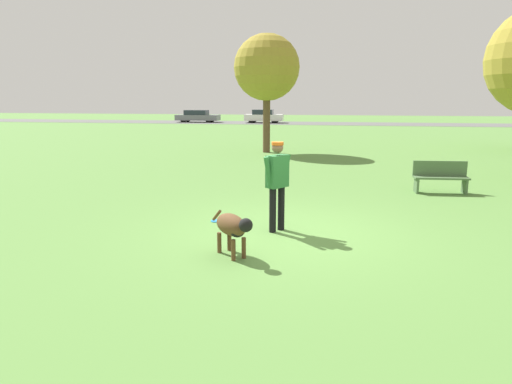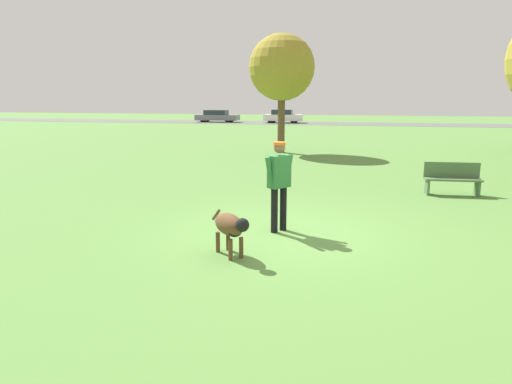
{
  "view_description": "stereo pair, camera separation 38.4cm",
  "coord_description": "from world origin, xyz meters",
  "px_view_note": "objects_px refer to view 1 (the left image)",
  "views": [
    {
      "loc": [
        0.92,
        -8.19,
        2.49
      ],
      "look_at": [
        -0.47,
        -0.63,
        0.9
      ],
      "focal_mm": 32.0,
      "sensor_mm": 36.0,
      "label": 1
    },
    {
      "loc": [
        1.29,
        -8.11,
        2.49
      ],
      "look_at": [
        -0.47,
        -0.63,
        0.9
      ],
      "focal_mm": 32.0,
      "sensor_mm": 36.0,
      "label": 2
    }
  ],
  "objects_px": {
    "tree_mid_center": "(267,68)",
    "parked_car_white": "(264,116)",
    "dog": "(233,226)",
    "frisbee": "(216,221)",
    "parked_car_grey": "(197,116)",
    "park_bench": "(440,176)",
    "person": "(277,179)"
  },
  "relations": [
    {
      "from": "dog",
      "to": "parked_car_grey",
      "type": "relative_size",
      "value": 0.21
    },
    {
      "from": "parked_car_grey",
      "to": "park_bench",
      "type": "bearing_deg",
      "value": -63.96
    },
    {
      "from": "parked_car_grey",
      "to": "park_bench",
      "type": "height_order",
      "value": "parked_car_grey"
    },
    {
      "from": "parked_car_white",
      "to": "dog",
      "type": "bearing_deg",
      "value": -83.25
    },
    {
      "from": "dog",
      "to": "frisbee",
      "type": "bearing_deg",
      "value": 158.69
    },
    {
      "from": "person",
      "to": "tree_mid_center",
      "type": "xyz_separation_m",
      "value": [
        -2.22,
        12.61,
        2.79
      ]
    },
    {
      "from": "dog",
      "to": "tree_mid_center",
      "type": "distance_m",
      "value": 14.63
    },
    {
      "from": "frisbee",
      "to": "parked_car_white",
      "type": "xyz_separation_m",
      "value": [
        -5.18,
        37.19,
        0.65
      ]
    },
    {
      "from": "person",
      "to": "frisbee",
      "type": "height_order",
      "value": "person"
    },
    {
      "from": "tree_mid_center",
      "to": "park_bench",
      "type": "bearing_deg",
      "value": -53.98
    },
    {
      "from": "parked_car_grey",
      "to": "person",
      "type": "bearing_deg",
      "value": -71.68
    },
    {
      "from": "tree_mid_center",
      "to": "parked_car_white",
      "type": "xyz_separation_m",
      "value": [
        -4.28,
        25.02,
        -3.14
      ]
    },
    {
      "from": "person",
      "to": "parked_car_white",
      "type": "xyz_separation_m",
      "value": [
        -6.5,
        37.64,
        -0.35
      ]
    },
    {
      "from": "parked_car_white",
      "to": "park_bench",
      "type": "distance_m",
      "value": 34.86
    },
    {
      "from": "tree_mid_center",
      "to": "parked_car_grey",
      "type": "height_order",
      "value": "tree_mid_center"
    },
    {
      "from": "person",
      "to": "dog",
      "type": "bearing_deg",
      "value": -162.04
    },
    {
      "from": "park_bench",
      "to": "parked_car_white",
      "type": "bearing_deg",
      "value": 102.71
    },
    {
      "from": "park_bench",
      "to": "parked_car_grey",
      "type": "bearing_deg",
      "value": 112.95
    },
    {
      "from": "person",
      "to": "park_bench",
      "type": "height_order",
      "value": "person"
    },
    {
      "from": "frisbee",
      "to": "parked_car_white",
      "type": "relative_size",
      "value": 0.05
    },
    {
      "from": "park_bench",
      "to": "dog",
      "type": "bearing_deg",
      "value": -130.62
    },
    {
      "from": "person",
      "to": "tree_mid_center",
      "type": "distance_m",
      "value": 13.11
    },
    {
      "from": "dog",
      "to": "park_bench",
      "type": "relative_size",
      "value": 0.64
    },
    {
      "from": "frisbee",
      "to": "park_bench",
      "type": "distance_m",
      "value": 6.44
    },
    {
      "from": "dog",
      "to": "parked_car_white",
      "type": "bearing_deg",
      "value": 144.72
    },
    {
      "from": "parked_car_white",
      "to": "person",
      "type": "bearing_deg",
      "value": -82.17
    },
    {
      "from": "frisbee",
      "to": "parked_car_grey",
      "type": "xyz_separation_m",
      "value": [
        -12.14,
        37.15,
        0.6
      ]
    },
    {
      "from": "person",
      "to": "parked_car_white",
      "type": "bearing_deg",
      "value": 45.67
    },
    {
      "from": "person",
      "to": "frisbee",
      "type": "relative_size",
      "value": 8.07
    },
    {
      "from": "parked_car_white",
      "to": "park_bench",
      "type": "height_order",
      "value": "parked_car_white"
    },
    {
      "from": "frisbee",
      "to": "park_bench",
      "type": "xyz_separation_m",
      "value": [
        5.12,
        3.89,
        0.44
      ]
    },
    {
      "from": "person",
      "to": "parked_car_white",
      "type": "relative_size",
      "value": 0.44
    }
  ]
}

